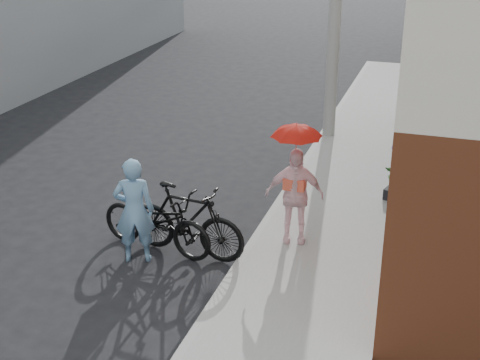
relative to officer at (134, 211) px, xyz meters
The scene contains 10 objects.
ground 1.22m from the officer, 39.04° to the left, with size 80.00×80.00×0.00m, color black.
sidewalk 3.85m from the officer, 42.55° to the left, with size 2.20×24.00×0.12m, color gray.
curb 3.12m from the officer, 57.64° to the left, with size 0.12×24.00×0.12m, color #9E9E99.
officer is the anchor object (origin of this frame).
bike_left 0.53m from the officer, 65.31° to the left, with size 0.71×2.02×1.06m, color black.
bike_right 0.84m from the officer, 30.09° to the left, with size 0.56×1.99×1.20m, color black.
kimono_woman 2.52m from the officer, 28.01° to the left, with size 0.93×0.39×1.58m, color #FFD5DC.
parasol 2.79m from the officer, 28.01° to the left, with size 0.76×0.76×0.67m, color red.
planter 5.01m from the officer, 42.29° to the left, with size 0.39×0.39×0.21m, color black.
potted_plant 4.97m from the officer, 42.29° to the left, with size 0.50×0.43×0.55m, color #2F6428.
Camera 1 is at (3.71, -8.82, 5.27)m, focal length 50.00 mm.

